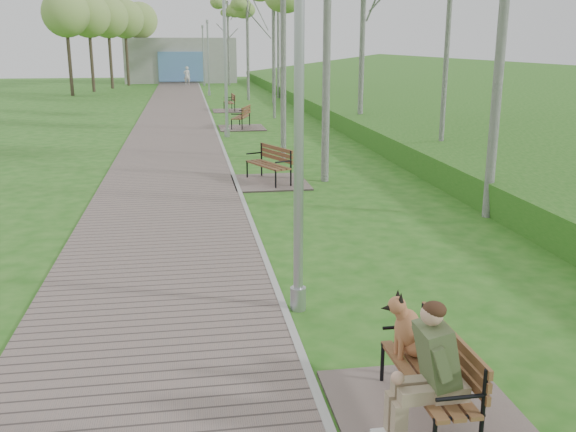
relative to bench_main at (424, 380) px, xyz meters
name	(u,v)px	position (x,y,z in m)	size (l,w,h in m)	color
ground	(259,245)	(-0.92, 5.90, -0.45)	(120.00, 120.00, 0.00)	#225F15
walkway	(176,116)	(-2.67, 27.40, -0.43)	(3.50, 67.00, 0.04)	#74635E
kerb	(211,116)	(-0.92, 27.40, -0.43)	(0.10, 67.00, 0.05)	#999993
embankment	(449,115)	(11.08, 25.90, -0.45)	(14.00, 70.00, 1.60)	#528831
building_north	(181,60)	(-2.42, 56.87, 1.54)	(10.00, 5.20, 4.00)	#9E9E99
bench_main	(424,380)	(0.00, 0.00, 0.00)	(1.85, 2.05, 1.61)	#74635E
bench_second	(269,175)	(-0.07, 11.20, -0.23)	(1.94, 2.15, 1.19)	#74635E
bench_third	(241,123)	(0.17, 22.46, -0.23)	(1.94, 2.15, 1.19)	#74635E
bench_far	(229,107)	(0.18, 29.77, -0.24)	(1.84, 2.04, 1.13)	#74635E
lamp_post_near	(299,118)	(-0.73, 2.88, 2.20)	(0.22, 0.22, 5.67)	#A3A6AB
lamp_post_second	(226,70)	(-0.59, 19.95, 2.13)	(0.21, 0.21, 5.52)	#A3A6AB
lamp_post_third	(208,61)	(-0.48, 40.50, 1.92)	(0.20, 0.20, 5.08)	#A3A6AB
lamp_post_far	(203,58)	(-0.50, 51.08, 1.88)	(0.19, 0.19, 4.99)	#A3A6AB
pedestrian_near	(187,76)	(-1.95, 51.92, 0.35)	(0.59, 0.38, 1.61)	silver
birch_distant_a	(228,17)	(1.65, 51.34, 5.23)	(2.26, 2.26, 7.24)	silver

